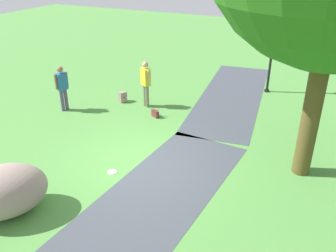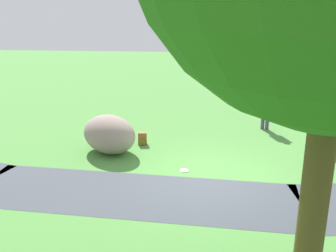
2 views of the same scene
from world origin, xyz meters
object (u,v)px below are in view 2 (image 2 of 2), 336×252
lawn_boulder (109,134)px  backpack_by_boulder (142,139)px  man_near_boulder (266,103)px  spare_backpack_on_lawn (322,140)px  frisbee_on_grass (184,170)px  handbag_on_grass (313,162)px  woman_with_handbag (335,126)px

lawn_boulder → backpack_by_boulder: size_ratio=5.68×
man_near_boulder → spare_backpack_on_lawn: man_near_boulder is taller
lawn_boulder → frisbee_on_grass: lawn_boulder is taller
handbag_on_grass → frisbee_on_grass: bearing=8.8°
handbag_on_grass → backpack_by_boulder: backpack_by_boulder is taller
handbag_on_grass → spare_backpack_on_lawn: 1.91m
lawn_boulder → man_near_boulder: size_ratio=1.36×
woman_with_handbag → backpack_by_boulder: 5.89m
woman_with_handbag → man_near_boulder: bearing=-57.8°
woman_with_handbag → spare_backpack_on_lawn: woman_with_handbag is taller
lawn_boulder → backpack_by_boulder: lawn_boulder is taller
lawn_boulder → woman_with_handbag: bearing=-179.2°
handbag_on_grass → spare_backpack_on_lawn: spare_backpack_on_lawn is taller
man_near_boulder → spare_backpack_on_lawn: bearing=136.5°
handbag_on_grass → spare_backpack_on_lawn: bearing=-111.9°
woman_with_handbag → handbag_on_grass: (0.72, 0.74, -0.87)m
woman_with_handbag → handbag_on_grass: 1.35m
woman_with_handbag → handbag_on_grass: woman_with_handbag is taller
frisbee_on_grass → man_near_boulder: bearing=-125.6°
woman_with_handbag → lawn_boulder: bearing=0.8°
handbag_on_grass → spare_backpack_on_lawn: size_ratio=0.92×
backpack_by_boulder → spare_backpack_on_lawn: 5.79m
woman_with_handbag → man_near_boulder: (1.60, -2.54, -0.04)m
spare_backpack_on_lawn → man_near_boulder: bearing=-43.5°
man_near_boulder → frisbee_on_grass: (2.75, 3.85, -0.96)m
spare_backpack_on_lawn → woman_with_handbag: bearing=90.3°
lawn_boulder → spare_backpack_on_lawn: 6.79m
man_near_boulder → handbag_on_grass: size_ratio=4.54×
handbag_on_grass → frisbee_on_grass: handbag_on_grass is taller
handbag_on_grass → frisbee_on_grass: 3.68m
woman_with_handbag → handbag_on_grass: bearing=46.1°
lawn_boulder → man_near_boulder: bearing=-152.7°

